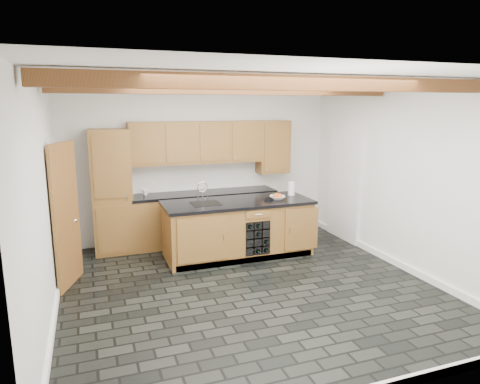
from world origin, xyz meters
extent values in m
plane|color=black|center=(0.00, 0.00, 0.00)|extent=(5.00, 5.00, 0.00)
plane|color=white|center=(0.00, 2.50, 1.40)|extent=(5.00, 0.00, 5.00)
plane|color=white|center=(-2.50, 0.00, 1.40)|extent=(0.00, 5.00, 5.00)
plane|color=white|center=(2.50, 0.00, 1.40)|extent=(0.00, 5.00, 5.00)
plane|color=white|center=(0.00, 0.00, 2.80)|extent=(5.00, 5.00, 0.00)
cube|color=brown|center=(0.00, -1.20, 2.70)|extent=(4.90, 0.15, 0.15)
cube|color=brown|center=(0.00, 0.60, 2.70)|extent=(4.90, 0.15, 0.15)
cube|color=white|center=(-2.48, 0.00, 0.05)|extent=(0.04, 5.00, 0.10)
cube|color=white|center=(2.48, 0.00, 0.05)|extent=(0.04, 5.00, 0.10)
cube|color=white|center=(-2.47, 1.30, 1.02)|extent=(0.06, 0.94, 2.04)
cube|color=olive|center=(-2.32, 0.95, 1.00)|extent=(0.31, 0.77, 2.00)
cube|color=white|center=(2.47, 1.50, 1.02)|extent=(0.06, 0.98, 2.04)
cube|color=black|center=(2.50, 1.50, 1.00)|extent=(0.02, 0.86, 1.96)
cube|color=olive|center=(-1.65, 2.20, 1.05)|extent=(0.65, 0.60, 2.10)
cube|color=olive|center=(-0.02, 2.20, 0.44)|extent=(2.60, 0.60, 0.88)
cube|color=black|center=(-0.02, 2.20, 0.91)|extent=(2.64, 0.62, 0.05)
cube|color=white|center=(-0.02, 2.49, 1.19)|extent=(2.60, 0.02, 0.52)
cube|color=olive|center=(-0.12, 2.33, 1.83)|extent=(2.40, 0.35, 0.75)
cube|color=olive|center=(1.38, 2.33, 1.70)|extent=(0.60, 0.35, 1.00)
cube|color=olive|center=(0.30, 1.30, 0.44)|extent=(2.40, 0.90, 0.88)
cube|color=black|center=(0.30, 1.30, 0.91)|extent=(2.46, 0.96, 0.05)
cube|color=olive|center=(-0.42, 0.84, 0.48)|extent=(0.80, 0.02, 0.70)
cube|color=olive|center=(1.25, 0.84, 0.48)|extent=(0.60, 0.02, 0.70)
cube|color=black|center=(0.48, 0.99, 0.40)|extent=(0.42, 0.30, 0.56)
cylinder|color=black|center=(0.48, 0.95, 0.47)|extent=(0.07, 0.26, 0.07)
cylinder|color=black|center=(0.48, 0.95, 0.61)|extent=(0.07, 0.26, 0.07)
cylinder|color=black|center=(0.34, 0.95, 0.61)|extent=(0.07, 0.26, 0.07)
cylinder|color=black|center=(0.62, 0.95, 0.33)|extent=(0.07, 0.26, 0.07)
cylinder|color=black|center=(0.48, 0.95, 0.19)|extent=(0.07, 0.26, 0.07)
cylinder|color=black|center=(0.62, 0.95, 0.19)|extent=(0.07, 0.26, 0.07)
cube|color=black|center=(-0.25, 1.30, 0.93)|extent=(0.45, 0.40, 0.02)
cylinder|color=silver|center=(-0.25, 1.48, 1.03)|extent=(0.02, 0.02, 0.20)
torus|color=silver|center=(-0.25, 1.48, 1.17)|extent=(0.18, 0.02, 0.18)
cylinder|color=silver|center=(-0.33, 1.48, 0.97)|extent=(0.02, 0.02, 0.08)
cylinder|color=silver|center=(-0.17, 1.48, 0.97)|extent=(0.02, 0.02, 0.08)
cube|color=black|center=(0.83, 1.23, 0.95)|extent=(0.16, 0.09, 0.03)
cylinder|color=black|center=(0.83, 1.23, 0.97)|extent=(0.10, 0.10, 0.01)
imported|color=silver|center=(0.96, 1.18, 0.96)|extent=(0.33, 0.33, 0.06)
sphere|color=#AF2C17|center=(1.01, 1.18, 1.00)|extent=(0.07, 0.07, 0.07)
sphere|color=#DB5013|center=(0.98, 1.23, 1.00)|extent=(0.07, 0.07, 0.07)
sphere|color=olive|center=(0.92, 1.21, 1.00)|extent=(0.07, 0.07, 0.07)
sphere|color=red|center=(0.92, 1.15, 1.00)|extent=(0.07, 0.07, 0.07)
sphere|color=orange|center=(0.98, 1.13, 1.00)|extent=(0.07, 0.07, 0.07)
cylinder|color=white|center=(1.35, 1.43, 1.05)|extent=(0.12, 0.12, 0.24)
imported|color=white|center=(-1.07, 2.30, 0.98)|extent=(0.15, 0.15, 0.11)
camera|label=1|loc=(-1.99, -5.20, 2.47)|focal=32.00mm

